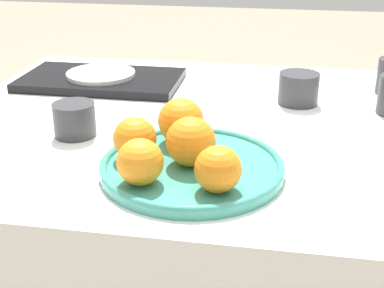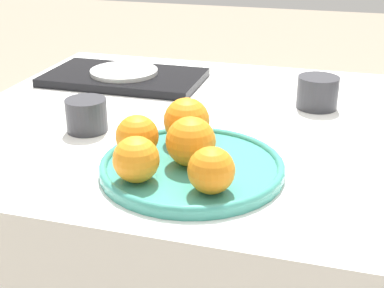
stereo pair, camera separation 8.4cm
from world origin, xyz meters
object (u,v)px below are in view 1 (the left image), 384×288
object	(u,v)px
fruit_platter	(192,166)
orange_3	(140,162)
orange_0	(181,121)
orange_1	(191,142)
orange_4	(218,169)
side_plate	(101,74)
serving_tray	(101,80)
cup_1	(74,120)
cup_0	(299,88)
orange_2	(135,139)

from	to	relation	value
fruit_platter	orange_3	bearing A→B (deg)	-129.96
orange_0	orange_1	bearing A→B (deg)	-69.31
orange_4	side_plate	distance (m)	0.62
serving_tray	cup_1	xyz separation A→B (m)	(0.06, -0.31, 0.02)
orange_4	cup_0	distance (m)	0.46
serving_tray	side_plate	distance (m)	0.02
fruit_platter	orange_2	size ratio (longest dim) A/B	4.20
orange_3	serving_tray	distance (m)	0.56
side_plate	cup_1	bearing A→B (deg)	-79.99
cup_1	orange_0	bearing A→B (deg)	-8.98
orange_2	orange_3	bearing A→B (deg)	-69.61
serving_tray	cup_0	distance (m)	0.47
orange_0	orange_4	distance (m)	0.18
fruit_platter	orange_4	size ratio (longest dim) A/B	4.32
orange_3	side_plate	bearing A→B (deg)	114.64
serving_tray	cup_1	world-z (taller)	cup_1
orange_0	orange_2	xyz separation A→B (m)	(-0.06, -0.08, -0.00)
orange_2	cup_1	xyz separation A→B (m)	(-0.15, 0.11, -0.02)
fruit_platter	cup_0	size ratio (longest dim) A/B	3.44
serving_tray	side_plate	bearing A→B (deg)	0.00
fruit_platter	orange_1	distance (m)	0.04
orange_3	cup_0	distance (m)	0.50
fruit_platter	orange_1	size ratio (longest dim) A/B	3.74
orange_2	orange_3	distance (m)	0.09
cup_0	side_plate	bearing A→B (deg)	172.39
orange_1	orange_4	xyz separation A→B (m)	(0.05, -0.08, -0.01)
orange_0	serving_tray	world-z (taller)	orange_0
serving_tray	side_plate	world-z (taller)	side_plate
orange_4	orange_3	bearing A→B (deg)	178.59
fruit_platter	serving_tray	distance (m)	0.52
serving_tray	orange_0	bearing A→B (deg)	-52.89
side_plate	orange_3	bearing A→B (deg)	-65.36
fruit_platter	orange_0	xyz separation A→B (m)	(-0.03, 0.08, 0.04)
orange_3	cup_0	xyz separation A→B (m)	(0.23, 0.44, -0.02)
orange_0	orange_4	xyz separation A→B (m)	(0.08, -0.16, -0.01)
side_plate	serving_tray	bearing A→B (deg)	0.00
orange_4	cup_1	distance (m)	0.35
orange_3	orange_4	bearing A→B (deg)	-1.41
fruit_platter	orange_0	world-z (taller)	orange_0
orange_0	orange_3	size ratio (longest dim) A/B	1.14
orange_1	orange_4	size ratio (longest dim) A/B	1.16
fruit_platter	serving_tray	bearing A→B (deg)	124.54
orange_0	side_plate	xyz separation A→B (m)	(-0.26, 0.35, -0.03)
orange_3	orange_4	world-z (taller)	orange_3
fruit_platter	side_plate	xyz separation A→B (m)	(-0.30, 0.43, 0.01)
serving_tray	orange_3	bearing A→B (deg)	-65.36
orange_4	serving_tray	distance (m)	0.62
orange_0	orange_2	distance (m)	0.10
orange_3	cup_0	bearing A→B (deg)	62.25
side_plate	cup_1	distance (m)	0.32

